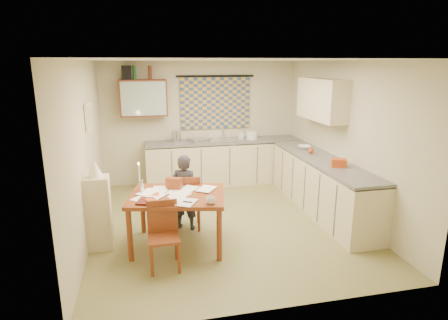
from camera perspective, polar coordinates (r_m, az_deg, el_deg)
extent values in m
cube|color=olive|center=(6.06, 0.11, -9.46)|extent=(4.00, 4.50, 0.02)
cube|color=white|center=(5.53, 0.12, 15.11)|extent=(4.00, 4.50, 0.02)
cube|color=beige|center=(7.85, -3.51, 5.70)|extent=(4.00, 0.02, 2.50)
cube|color=beige|center=(3.58, 8.11, -5.36)|extent=(4.00, 0.02, 2.50)
cube|color=beige|center=(5.59, -20.43, 1.16)|extent=(0.02, 4.50, 2.50)
cube|color=beige|center=(6.40, 17.98, 2.98)|extent=(0.02, 4.50, 2.50)
cube|color=#334875|center=(7.81, -1.31, 8.64)|extent=(1.45, 0.03, 1.05)
cylinder|color=black|center=(7.75, -1.31, 12.68)|extent=(1.60, 0.04, 0.04)
cube|color=#572314|center=(7.51, -12.17, 9.23)|extent=(0.90, 0.34, 0.70)
cube|color=#99B2A5|center=(7.34, -12.15, 9.12)|extent=(0.84, 0.02, 0.64)
cube|color=beige|center=(6.71, 14.67, 8.91)|extent=(0.34, 1.30, 0.70)
cube|color=beige|center=(5.90, -19.94, 6.32)|extent=(0.04, 0.50, 0.40)
cube|color=beige|center=(5.89, -19.69, 6.34)|extent=(0.01, 0.42, 0.32)
cube|color=beige|center=(7.81, 0.36, -0.47)|extent=(3.30, 0.60, 0.86)
cube|color=#565451|center=(7.70, 0.36, 2.91)|extent=(3.30, 0.62, 0.04)
cube|color=beige|center=(6.56, 14.58, -3.93)|extent=(0.60, 2.95, 0.86)
cube|color=#565451|center=(6.43, 14.85, 0.05)|extent=(0.62, 2.95, 0.04)
cube|color=white|center=(5.73, 19.16, -6.97)|extent=(0.58, 0.58, 0.87)
cube|color=black|center=(5.58, 19.55, -2.67)|extent=(0.55, 0.55, 0.03)
cube|color=silver|center=(7.69, 0.11, 2.75)|extent=(0.67, 0.61, 0.10)
cylinder|color=silver|center=(7.83, -0.09, 4.31)|extent=(0.04, 0.04, 0.28)
cube|color=silver|center=(7.58, -3.99, 3.08)|extent=(0.44, 0.41, 0.06)
cylinder|color=silver|center=(7.51, -7.30, 3.59)|extent=(0.21, 0.21, 0.24)
cylinder|color=white|center=(7.82, 4.27, 3.79)|extent=(0.27, 0.27, 0.16)
imported|color=white|center=(7.80, 2.63, 3.87)|extent=(0.13, 0.13, 0.18)
imported|color=white|center=(7.07, 12.12, 1.93)|extent=(0.33, 0.33, 0.06)
cube|color=#C14414|center=(5.98, 17.09, -0.40)|extent=(0.27, 0.23, 0.12)
sphere|color=#C14414|center=(6.71, 13.08, 1.38)|extent=(0.10, 0.10, 0.10)
cube|color=black|center=(7.48, -14.64, 12.76)|extent=(0.18, 0.22, 0.26)
cylinder|color=#195926|center=(7.48, -13.49, 12.83)|extent=(0.07, 0.07, 0.26)
cylinder|color=#572314|center=(7.48, -11.23, 12.95)|extent=(0.08, 0.08, 0.26)
cube|color=maroon|center=(5.09, -7.15, -5.47)|extent=(1.42, 1.18, 0.05)
cube|color=maroon|center=(5.73, -5.61, -6.38)|extent=(0.43, 0.43, 0.04)
cube|color=maroon|center=(5.49, -5.65, -4.78)|extent=(0.39, 0.08, 0.43)
cube|color=maroon|center=(4.69, -9.14, -11.66)|extent=(0.38, 0.38, 0.04)
cube|color=maroon|center=(4.75, -9.39, -8.34)|extent=(0.38, 0.04, 0.41)
imported|color=black|center=(5.65, -6.00, -4.91)|extent=(0.64, 0.61, 1.16)
cube|color=beige|center=(5.35, -18.53, -7.64)|extent=(0.32, 0.30, 1.01)
cone|color=beige|center=(5.16, -19.08, -1.28)|extent=(0.20, 0.20, 0.22)
cube|color=maroon|center=(5.27, -7.63, -3.55)|extent=(0.24, 0.19, 0.16)
imported|color=white|center=(4.70, -2.07, -6.14)|extent=(0.15, 0.15, 0.09)
imported|color=maroon|center=(4.89, -13.03, -6.11)|extent=(0.32, 0.35, 0.02)
imported|color=#C14414|center=(5.06, -11.72, -5.39)|extent=(0.18, 0.23, 0.02)
cube|color=#C14414|center=(4.85, -11.15, -6.11)|extent=(0.14, 0.12, 0.04)
cube|color=black|center=(4.76, -5.57, -6.45)|extent=(0.13, 0.10, 0.02)
cylinder|color=silver|center=(5.20, -12.46, -3.92)|extent=(0.07, 0.07, 0.18)
cylinder|color=white|center=(5.12, -12.81, -1.88)|extent=(0.03, 0.03, 0.22)
sphere|color=#FFCC66|center=(5.11, -12.93, -0.52)|extent=(0.02, 0.02, 0.02)
cube|color=white|center=(5.22, -7.34, -4.64)|extent=(0.30, 0.35, 0.00)
cube|color=white|center=(5.04, -6.76, -5.33)|extent=(0.36, 0.36, 0.00)
cube|color=white|center=(5.01, -12.20, -5.65)|extent=(0.35, 0.36, 0.00)
cube|color=white|center=(4.88, -6.97, -5.94)|extent=(0.24, 0.32, 0.00)
cube|color=white|center=(5.12, -6.57, -4.92)|extent=(0.33, 0.36, 0.00)
cube|color=white|center=(5.25, -5.49, -4.40)|extent=(0.35, 0.36, 0.00)
cube|color=white|center=(5.02, -10.52, -5.47)|extent=(0.34, 0.36, 0.00)
cube|color=white|center=(4.75, -5.72, -6.43)|extent=(0.33, 0.36, 0.00)
cube|color=white|center=(5.27, -9.73, -4.42)|extent=(0.26, 0.33, 0.00)
cube|color=white|center=(5.22, -2.72, -4.39)|extent=(0.34, 0.36, 0.00)
cube|color=white|center=(5.18, -11.50, -4.80)|extent=(0.35, 0.36, 0.00)
cube|color=white|center=(4.88, -11.27, -5.98)|extent=(0.31, 0.35, 0.00)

